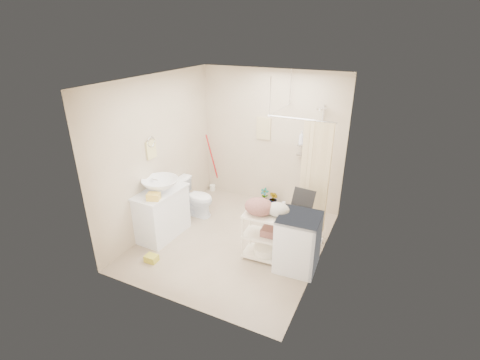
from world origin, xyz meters
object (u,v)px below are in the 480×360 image
object	(u,v)px
laundry_rack	(265,232)
washing_machine	(298,242)
vanity	(162,213)
toilet	(195,197)

from	to	relation	value
laundry_rack	washing_machine	bearing A→B (deg)	-3.23
vanity	laundry_rack	xyz separation A→B (m)	(1.80, 0.15, 0.03)
toilet	vanity	bearing A→B (deg)	173.21
washing_machine	laundry_rack	distance (m)	0.50
vanity	toilet	world-z (taller)	vanity
vanity	toilet	bearing A→B (deg)	84.71
vanity	washing_machine	distance (m)	2.31
vanity	washing_machine	xyz separation A→B (m)	(2.30, 0.15, 0.01)
washing_machine	toilet	bearing A→B (deg)	159.27
laundry_rack	vanity	bearing A→B (deg)	-178.52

